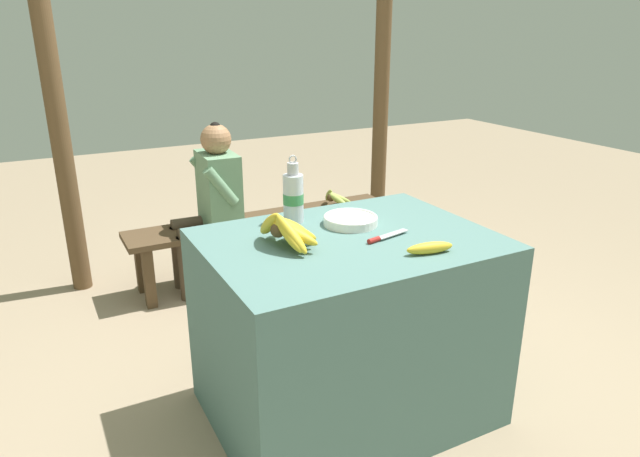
% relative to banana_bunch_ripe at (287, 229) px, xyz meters
% --- Properties ---
extents(ground_plane, '(12.00, 12.00, 0.00)m').
position_rel_banana_bunch_ripe_xyz_m(ground_plane, '(0.25, -0.03, -0.86)').
color(ground_plane, gray).
extents(market_counter, '(1.12, 0.83, 0.79)m').
position_rel_banana_bunch_ripe_xyz_m(market_counter, '(0.25, -0.03, -0.47)').
color(market_counter, '#4C706B').
rests_on(market_counter, ground_plane).
extents(banana_bunch_ripe, '(0.19, 0.31, 0.15)m').
position_rel_banana_bunch_ripe_xyz_m(banana_bunch_ripe, '(0.00, 0.00, 0.00)').
color(banana_bunch_ripe, '#4C381E').
rests_on(banana_bunch_ripe, market_counter).
extents(serving_bowl, '(0.23, 0.23, 0.04)m').
position_rel_banana_bunch_ripe_xyz_m(serving_bowl, '(0.34, 0.11, -0.05)').
color(serving_bowl, white).
rests_on(serving_bowl, market_counter).
extents(water_bottle, '(0.09, 0.09, 0.29)m').
position_rel_banana_bunch_ripe_xyz_m(water_bottle, '(0.15, 0.25, 0.04)').
color(water_bottle, silver).
rests_on(water_bottle, market_counter).
extents(loose_banana_front, '(0.19, 0.08, 0.04)m').
position_rel_banana_bunch_ripe_xyz_m(loose_banana_front, '(0.43, -0.30, -0.05)').
color(loose_banana_front, gold).
rests_on(loose_banana_front, market_counter).
extents(knife, '(0.21, 0.07, 0.02)m').
position_rel_banana_bunch_ripe_xyz_m(knife, '(0.36, -0.11, -0.06)').
color(knife, '#BCBCC1').
rests_on(knife, market_counter).
extents(wooden_bench, '(1.77, 0.32, 0.40)m').
position_rel_banana_bunch_ripe_xyz_m(wooden_bench, '(0.50, 1.45, -0.52)').
color(wooden_bench, '#4C3823').
rests_on(wooden_bench, ground_plane).
extents(seated_vendor, '(0.41, 0.40, 1.04)m').
position_rel_banana_bunch_ripe_xyz_m(seated_vendor, '(0.15, 1.42, -0.27)').
color(seated_vendor, '#473828').
rests_on(seated_vendor, ground_plane).
extents(banana_bunch_green, '(0.17, 0.28, 0.13)m').
position_rel_banana_bunch_ripe_xyz_m(banana_bunch_green, '(1.02, 1.44, -0.40)').
color(banana_bunch_green, '#4C381E').
rests_on(banana_bunch_green, wooden_bench).
extents(support_post_near, '(0.11, 0.11, 2.53)m').
position_rel_banana_bunch_ripe_xyz_m(support_post_near, '(-0.62, 1.81, 0.40)').
color(support_post_near, brown).
rests_on(support_post_near, ground_plane).
extents(support_post_far, '(0.11, 0.11, 2.53)m').
position_rel_banana_bunch_ripe_xyz_m(support_post_far, '(1.61, 1.81, 0.40)').
color(support_post_far, brown).
rests_on(support_post_far, ground_plane).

